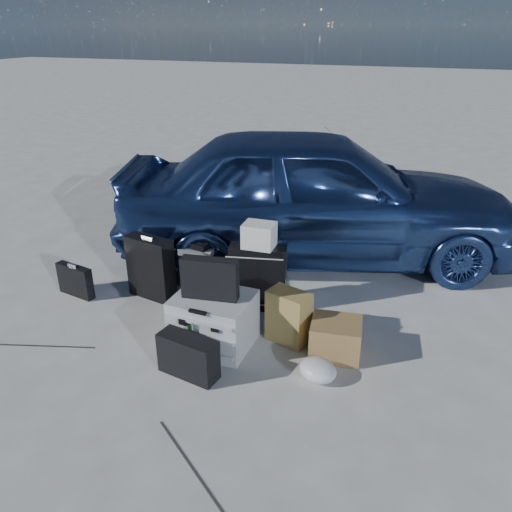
{
  "coord_description": "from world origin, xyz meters",
  "views": [
    {
      "loc": [
        1.69,
        -2.79,
        2.3
      ],
      "look_at": [
        0.28,
        0.85,
        0.49
      ],
      "focal_mm": 35.0,
      "sensor_mm": 36.0,
      "label": 1
    }
  ],
  "objects_px": {
    "car": "(316,194)",
    "pelican_case": "(214,320)",
    "cardboard_box": "(336,338)",
    "green_bottle": "(191,342)",
    "briefcase": "(75,281)",
    "suitcase_left": "(151,268)",
    "duffel_bag": "(196,267)",
    "suitcase_right": "(258,277)"
  },
  "relations": [
    {
      "from": "suitcase_left",
      "to": "duffel_bag",
      "type": "relative_size",
      "value": 0.88
    },
    {
      "from": "green_bottle",
      "to": "car",
      "type": "bearing_deg",
      "value": 81.18
    },
    {
      "from": "pelican_case",
      "to": "suitcase_left",
      "type": "bearing_deg",
      "value": 151.16
    },
    {
      "from": "duffel_bag",
      "to": "green_bottle",
      "type": "xyz_separation_m",
      "value": [
        0.54,
        -1.13,
        -0.0
      ]
    },
    {
      "from": "suitcase_right",
      "to": "briefcase",
      "type": "bearing_deg",
      "value": -179.52
    },
    {
      "from": "suitcase_left",
      "to": "duffel_bag",
      "type": "bearing_deg",
      "value": 65.74
    },
    {
      "from": "car",
      "to": "cardboard_box",
      "type": "distance_m",
      "value": 1.92
    },
    {
      "from": "pelican_case",
      "to": "green_bottle",
      "type": "height_order",
      "value": "pelican_case"
    },
    {
      "from": "cardboard_box",
      "to": "suitcase_right",
      "type": "bearing_deg",
      "value": 150.99
    },
    {
      "from": "car",
      "to": "cardboard_box",
      "type": "bearing_deg",
      "value": -178.6
    },
    {
      "from": "pelican_case",
      "to": "suitcase_right",
      "type": "bearing_deg",
      "value": 80.33
    },
    {
      "from": "pelican_case",
      "to": "green_bottle",
      "type": "xyz_separation_m",
      "value": [
        -0.07,
        -0.27,
        -0.05
      ]
    },
    {
      "from": "briefcase",
      "to": "suitcase_right",
      "type": "xyz_separation_m",
      "value": [
        1.66,
        0.41,
        0.15
      ]
    },
    {
      "from": "pelican_case",
      "to": "suitcase_right",
      "type": "relative_size",
      "value": 0.99
    },
    {
      "from": "briefcase",
      "to": "suitcase_left",
      "type": "height_order",
      "value": "suitcase_left"
    },
    {
      "from": "cardboard_box",
      "to": "briefcase",
      "type": "bearing_deg",
      "value": 179.22
    },
    {
      "from": "pelican_case",
      "to": "briefcase",
      "type": "xyz_separation_m",
      "value": [
        -1.54,
        0.24,
        -0.06
      ]
    },
    {
      "from": "pelican_case",
      "to": "suitcase_right",
      "type": "xyz_separation_m",
      "value": [
        0.12,
        0.66,
        0.08
      ]
    },
    {
      "from": "car",
      "to": "green_bottle",
      "type": "xyz_separation_m",
      "value": [
        -0.34,
        -2.19,
        -0.53
      ]
    },
    {
      "from": "briefcase",
      "to": "green_bottle",
      "type": "bearing_deg",
      "value": -9.78
    },
    {
      "from": "suitcase_left",
      "to": "car",
      "type": "bearing_deg",
      "value": 61.47
    },
    {
      "from": "briefcase",
      "to": "suitcase_left",
      "type": "relative_size",
      "value": 0.66
    },
    {
      "from": "car",
      "to": "duffel_bag",
      "type": "xyz_separation_m",
      "value": [
        -0.88,
        -1.06,
        -0.53
      ]
    },
    {
      "from": "suitcase_left",
      "to": "duffel_bag",
      "type": "xyz_separation_m",
      "value": [
        0.26,
        0.38,
        -0.13
      ]
    },
    {
      "from": "car",
      "to": "briefcase",
      "type": "distance_m",
      "value": 2.54
    },
    {
      "from": "pelican_case",
      "to": "green_bottle",
      "type": "distance_m",
      "value": 0.28
    },
    {
      "from": "pelican_case",
      "to": "briefcase",
      "type": "bearing_deg",
      "value": 171.39
    },
    {
      "from": "pelican_case",
      "to": "cardboard_box",
      "type": "distance_m",
      "value": 0.95
    },
    {
      "from": "briefcase",
      "to": "duffel_bag",
      "type": "bearing_deg",
      "value": 43.07
    },
    {
      "from": "car",
      "to": "suitcase_right",
      "type": "bearing_deg",
      "value": 153.74
    },
    {
      "from": "green_bottle",
      "to": "duffel_bag",
      "type": "bearing_deg",
      "value": 115.53
    },
    {
      "from": "pelican_case",
      "to": "suitcase_left",
      "type": "distance_m",
      "value": 0.99
    },
    {
      "from": "briefcase",
      "to": "green_bottle",
      "type": "height_order",
      "value": "green_bottle"
    },
    {
      "from": "car",
      "to": "suitcase_right",
      "type": "xyz_separation_m",
      "value": [
        -0.16,
        -1.27,
        -0.4
      ]
    },
    {
      "from": "car",
      "to": "suitcase_right",
      "type": "height_order",
      "value": "car"
    },
    {
      "from": "cardboard_box",
      "to": "green_bottle",
      "type": "distance_m",
      "value": 1.09
    },
    {
      "from": "car",
      "to": "duffel_bag",
      "type": "height_order",
      "value": "car"
    },
    {
      "from": "briefcase",
      "to": "duffel_bag",
      "type": "distance_m",
      "value": 1.12
    },
    {
      "from": "green_bottle",
      "to": "pelican_case",
      "type": "bearing_deg",
      "value": 76.05
    },
    {
      "from": "car",
      "to": "pelican_case",
      "type": "xyz_separation_m",
      "value": [
        -0.27,
        -1.93,
        -0.48
      ]
    },
    {
      "from": "briefcase",
      "to": "green_bottle",
      "type": "xyz_separation_m",
      "value": [
        1.47,
        -0.51,
        0.01
      ]
    },
    {
      "from": "briefcase",
      "to": "green_bottle",
      "type": "distance_m",
      "value": 1.56
    }
  ]
}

